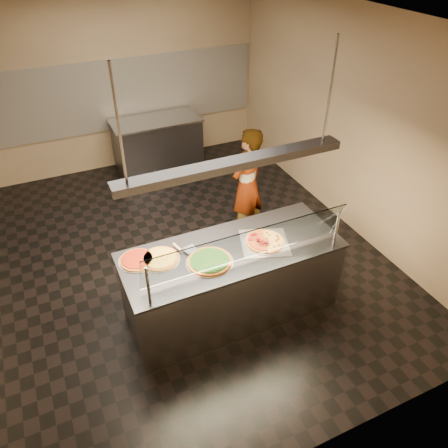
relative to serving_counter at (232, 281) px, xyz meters
name	(u,v)px	position (x,y,z in m)	size (l,w,h in m)	color
ground	(184,255)	(-0.14, 1.21, -0.48)	(5.00, 6.00, 0.02)	black
ceiling	(168,18)	(-0.14, 1.21, 2.54)	(5.00, 6.00, 0.02)	silver
wall_back	(118,83)	(-0.14, 4.22, 1.03)	(5.00, 0.02, 3.00)	tan
wall_front	(328,342)	(-0.14, -1.80, 1.03)	(5.00, 0.02, 3.00)	tan
wall_right	(349,122)	(2.37, 1.21, 1.03)	(0.02, 6.00, 3.00)	tan
tile_band	(120,95)	(-0.14, 4.19, 0.83)	(4.90, 0.02, 1.20)	silver
serving_counter	(232,281)	(0.00, 0.00, 0.00)	(2.39, 0.94, 0.93)	#B7B7BC
sneeze_guard	(248,246)	(0.00, -0.34, 0.76)	(2.15, 0.18, 0.54)	#B7B7BC
perforated_tray	(264,242)	(0.37, -0.05, 0.47)	(0.64, 0.64, 0.01)	silver
half_pizza_pepperoni	(256,243)	(0.27, -0.05, 0.50)	(0.34, 0.46, 0.05)	#97531F
half_pizza_sausage	(273,238)	(0.47, -0.05, 0.49)	(0.34, 0.46, 0.04)	#97531F
pizza_spinach	(210,261)	(-0.30, -0.10, 0.48)	(0.50, 0.50, 0.03)	silver
pizza_cheese	(160,258)	(-0.75, 0.16, 0.48)	(0.42, 0.42, 0.03)	silver
pizza_tomato	(137,260)	(-0.97, 0.24, 0.48)	(0.39, 0.39, 0.03)	silver
pizza_spatula	(182,248)	(-0.49, 0.21, 0.49)	(0.22, 0.22, 0.02)	#B7B7BC
prep_table	(158,144)	(0.32, 3.76, 0.00)	(1.53, 0.74, 0.93)	#414147
worker	(247,185)	(0.85, 1.30, 0.35)	(0.60, 0.39, 1.63)	#2B2733
heat_lamp_housing	(233,164)	(0.00, 0.00, 1.48)	(2.30, 0.18, 0.08)	#414147
lamp_rod_left	(119,127)	(-1.00, 0.00, 2.03)	(0.02, 0.02, 1.01)	#B7B7BC
lamp_rod_right	(330,91)	(1.00, 0.00, 2.03)	(0.02, 0.02, 1.01)	#B7B7BC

